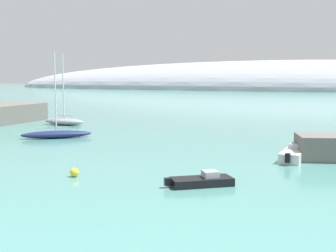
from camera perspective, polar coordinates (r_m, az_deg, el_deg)
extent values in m
ellipsoid|color=#999EA8|center=(235.55, 15.58, 4.48)|extent=(318.03, 80.11, 28.90)
ellipsoid|color=navy|center=(50.91, -13.84, -1.03)|extent=(7.15, 5.82, 0.81)
cylinder|color=silver|center=(50.53, -13.98, 4.21)|extent=(0.14, 0.14, 8.49)
cube|color=silver|center=(50.81, -14.24, -0.19)|extent=(2.81, 2.06, 0.10)
ellipsoid|color=gray|center=(64.10, -12.92, 0.55)|extent=(6.30, 2.50, 0.96)
cylinder|color=silver|center=(63.81, -13.03, 4.91)|extent=(0.17, 0.17, 8.78)
cube|color=silver|center=(63.86, -12.74, 1.28)|extent=(2.78, 0.27, 0.10)
cube|color=black|center=(28.37, 4.23, -6.98)|extent=(4.03, 3.45, 0.50)
cube|color=black|center=(27.74, -0.01, -7.00)|extent=(0.57, 0.55, 0.45)
cube|color=#B2B7C1|center=(28.45, 5.34, -6.02)|extent=(1.29, 1.30, 0.40)
cube|color=white|center=(38.35, 15.55, -3.47)|extent=(2.02, 5.39, 0.79)
cube|color=black|center=(35.50, 14.81, -3.90)|extent=(0.40, 0.47, 0.71)
cube|color=#B2B7C1|center=(39.02, 15.76, -2.42)|extent=(1.06, 1.34, 0.40)
sphere|color=yellow|center=(31.34, -11.68, -5.72)|extent=(0.61, 0.61, 0.61)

